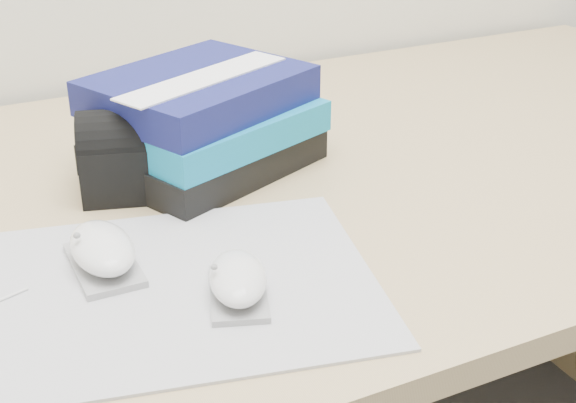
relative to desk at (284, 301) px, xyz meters
name	(u,v)px	position (x,y,z in m)	size (l,w,h in m)	color
desk	(284,301)	(0.00, 0.00, 0.00)	(1.60, 0.80, 0.73)	tan
mousepad	(173,287)	(-0.24, -0.25, 0.24)	(0.38, 0.29, 0.00)	gray
mouse_rear	(102,251)	(-0.29, -0.19, 0.26)	(0.06, 0.11, 0.04)	#949497
mouse_front	(238,280)	(-0.19, -0.30, 0.25)	(0.08, 0.11, 0.04)	gray
book_stack	(204,121)	(-0.11, 0.00, 0.29)	(0.30, 0.27, 0.12)	black
pouch	(132,154)	(-0.21, -0.04, 0.28)	(0.13, 0.11, 0.10)	black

